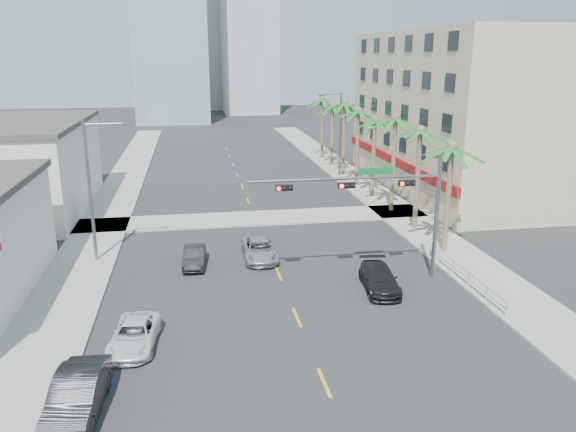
# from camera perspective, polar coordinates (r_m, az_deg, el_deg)

# --- Properties ---
(ground) EXTENTS (260.00, 260.00, 0.00)m
(ground) POSITION_cam_1_polar(r_m,az_deg,el_deg) (25.39, 2.63, -14.17)
(ground) COLOR #262628
(ground) RESTS_ON ground
(sidewalk_right) EXTENTS (4.00, 120.00, 0.15)m
(sidewalk_right) POSITION_cam_1_polar(r_m,az_deg,el_deg) (46.47, 11.87, -0.21)
(sidewalk_right) COLOR gray
(sidewalk_right) RESTS_ON ground
(sidewalk_left) EXTENTS (4.00, 120.00, 0.15)m
(sidewalk_left) POSITION_cam_1_polar(r_m,az_deg,el_deg) (43.90, -18.73, -1.68)
(sidewalk_left) COLOR gray
(sidewalk_left) RESTS_ON ground
(sidewalk_cross) EXTENTS (80.00, 4.00, 0.15)m
(sidewalk_cross) POSITION_cam_1_polar(r_m,az_deg,el_deg) (45.49, -3.29, -0.24)
(sidewalk_cross) COLOR gray
(sidewalk_cross) RESTS_ON ground
(building_right) EXTENTS (15.25, 28.00, 15.00)m
(building_right) POSITION_cam_1_polar(r_m,az_deg,el_deg) (58.24, 17.98, 10.03)
(building_right) COLOR tan
(building_right) RESTS_ON ground
(building_left_far) EXTENTS (11.00, 18.00, 7.20)m
(building_left_far) POSITION_cam_1_polar(r_m,az_deg,el_deg) (52.36, -25.95, 4.29)
(building_left_far) COLOR beige
(building_left_far) RESTS_ON ground
(tower_far_center) EXTENTS (16.00, 16.00, 42.00)m
(tower_far_center) POSITION_cam_1_polar(r_m,az_deg,el_deg) (146.67, -9.57, 18.97)
(tower_far_center) COLOR #ADADB2
(tower_far_center) RESTS_ON ground
(traffic_signal_mast) EXTENTS (11.12, 0.54, 7.20)m
(traffic_signal_mast) POSITION_cam_1_polar(r_m,az_deg,el_deg) (32.17, 9.81, 1.92)
(traffic_signal_mast) COLOR slate
(traffic_signal_mast) RESTS_ON ground
(palm_tree_0) EXTENTS (4.80, 4.80, 7.80)m
(palm_tree_0) POSITION_cam_1_polar(r_m,az_deg,el_deg) (37.67, 16.33, 6.68)
(palm_tree_0) COLOR brown
(palm_tree_0) RESTS_ON ground
(palm_tree_1) EXTENTS (4.80, 4.80, 8.16)m
(palm_tree_1) POSITION_cam_1_polar(r_m,az_deg,el_deg) (42.31, 13.31, 8.33)
(palm_tree_1) COLOR brown
(palm_tree_1) RESTS_ON ground
(palm_tree_2) EXTENTS (4.80, 4.80, 8.52)m
(palm_tree_2) POSITION_cam_1_polar(r_m,az_deg,el_deg) (47.07, 10.87, 9.62)
(palm_tree_2) COLOR brown
(palm_tree_2) RESTS_ON ground
(palm_tree_3) EXTENTS (4.80, 4.80, 7.80)m
(palm_tree_3) POSITION_cam_1_polar(r_m,az_deg,el_deg) (52.02, 8.83, 9.52)
(palm_tree_3) COLOR brown
(palm_tree_3) RESTS_ON ground
(palm_tree_4) EXTENTS (4.80, 4.80, 8.16)m
(palm_tree_4) POSITION_cam_1_polar(r_m,az_deg,el_deg) (56.91, 7.17, 10.48)
(palm_tree_4) COLOR brown
(palm_tree_4) RESTS_ON ground
(palm_tree_5) EXTENTS (4.80, 4.80, 8.52)m
(palm_tree_5) POSITION_cam_1_polar(r_m,az_deg,el_deg) (61.86, 5.78, 11.27)
(palm_tree_5) COLOR brown
(palm_tree_5) RESTS_ON ground
(palm_tree_6) EXTENTS (4.80, 4.80, 7.80)m
(palm_tree_6) POSITION_cam_1_polar(r_m,az_deg,el_deg) (66.92, 4.56, 11.05)
(palm_tree_6) COLOR brown
(palm_tree_6) RESTS_ON ground
(palm_tree_7) EXTENTS (4.80, 4.80, 8.16)m
(palm_tree_7) POSITION_cam_1_polar(r_m,az_deg,el_deg) (71.93, 3.53, 11.69)
(palm_tree_7) COLOR brown
(palm_tree_7) RESTS_ON ground
(streetlight_left) EXTENTS (2.55, 0.25, 9.00)m
(streetlight_left) POSITION_cam_1_polar(r_m,az_deg,el_deg) (36.77, -19.22, 3.00)
(streetlight_left) COLOR slate
(streetlight_left) RESTS_ON ground
(streetlight_right) EXTENTS (2.55, 0.25, 9.00)m
(streetlight_right) POSITION_cam_1_polar(r_m,az_deg,el_deg) (61.98, 5.16, 8.77)
(streetlight_right) COLOR slate
(streetlight_right) RESTS_ON ground
(guardrail) EXTENTS (0.08, 8.08, 1.00)m
(guardrail) POSITION_cam_1_polar(r_m,az_deg,el_deg) (33.57, 17.89, -5.92)
(guardrail) COLOR silver
(guardrail) RESTS_ON ground
(car_parked_mid) EXTENTS (1.95, 4.84, 1.56)m
(car_parked_mid) POSITION_cam_1_polar(r_m,az_deg,el_deg) (22.87, -20.62, -16.69)
(car_parked_mid) COLOR black
(car_parked_mid) RESTS_ON ground
(car_parked_far) EXTENTS (2.37, 4.38, 1.17)m
(car_parked_far) POSITION_cam_1_polar(r_m,az_deg,el_deg) (26.84, -15.34, -11.58)
(car_parked_far) COLOR white
(car_parked_far) RESTS_ON ground
(car_lane_left) EXTENTS (1.57, 3.79, 1.22)m
(car_lane_left) POSITION_cam_1_polar(r_m,az_deg,el_deg) (35.81, -9.48, -4.07)
(car_lane_left) COLOR black
(car_lane_left) RESTS_ON ground
(car_lane_center) EXTENTS (2.18, 4.61, 1.27)m
(car_lane_center) POSITION_cam_1_polar(r_m,az_deg,el_deg) (36.50, -2.90, -3.43)
(car_lane_center) COLOR silver
(car_lane_center) RESTS_ON ground
(car_lane_right) EXTENTS (2.34, 4.67, 1.30)m
(car_lane_right) POSITION_cam_1_polar(r_m,az_deg,el_deg) (32.22, 9.27, -6.29)
(car_lane_right) COLOR black
(car_lane_right) RESTS_ON ground
(pedestrian) EXTENTS (0.65, 0.50, 1.59)m
(pedestrian) POSITION_cam_1_polar(r_m,az_deg,el_deg) (37.50, 14.60, -2.91)
(pedestrian) COLOR white
(pedestrian) RESTS_ON sidewalk_right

